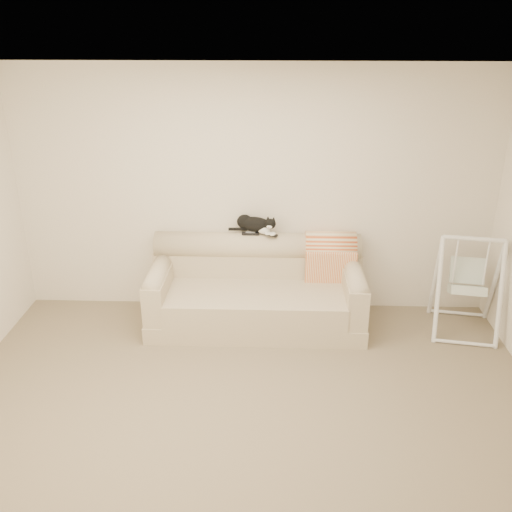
{
  "coord_description": "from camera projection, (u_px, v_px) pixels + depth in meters",
  "views": [
    {
      "loc": [
        0.22,
        -3.69,
        3.02
      ],
      "look_at": [
        0.04,
        1.27,
        0.9
      ],
      "focal_mm": 40.0,
      "sensor_mm": 36.0,
      "label": 1
    }
  ],
  "objects": [
    {
      "name": "remote_b",
      "position": [
        270.0,
        234.0,
        5.9
      ],
      "size": [
        0.17,
        0.13,
        0.02
      ],
      "color": "black",
      "rests_on": "sofa"
    },
    {
      "name": "remote_a",
      "position": [
        251.0,
        233.0,
        5.92
      ],
      "size": [
        0.18,
        0.05,
        0.03
      ],
      "color": "black",
      "rests_on": "sofa"
    },
    {
      "name": "tuxedo_cat",
      "position": [
        255.0,
        224.0,
        5.91
      ],
      "size": [
        0.51,
        0.32,
        0.2
      ],
      "color": "black",
      "rests_on": "sofa"
    },
    {
      "name": "sofa",
      "position": [
        256.0,
        291.0,
        5.93
      ],
      "size": [
        2.2,
        0.93,
        0.9
      ],
      "color": "beige",
      "rests_on": "ground"
    },
    {
      "name": "throw_blanket",
      "position": [
        330.0,
        251.0,
        5.96
      ],
      "size": [
        0.52,
        0.38,
        0.58
      ],
      "color": "#D3521F",
      "rests_on": "sofa"
    },
    {
      "name": "room_shell",
      "position": [
        243.0,
        245.0,
        3.98
      ],
      "size": [
        5.04,
        4.04,
        2.6
      ],
      "color": "beige",
      "rests_on": "ground"
    },
    {
      "name": "baby_swing",
      "position": [
        467.0,
        284.0,
        5.71
      ],
      "size": [
        0.72,
        0.76,
        1.03
      ],
      "color": "white",
      "rests_on": "ground"
    },
    {
      "name": "ground_plane",
      "position": [
        245.0,
        420.0,
        4.58
      ],
      "size": [
        5.0,
        5.0,
        0.0
      ],
      "primitive_type": "plane",
      "color": "#7C6D58",
      "rests_on": "ground"
    }
  ]
}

